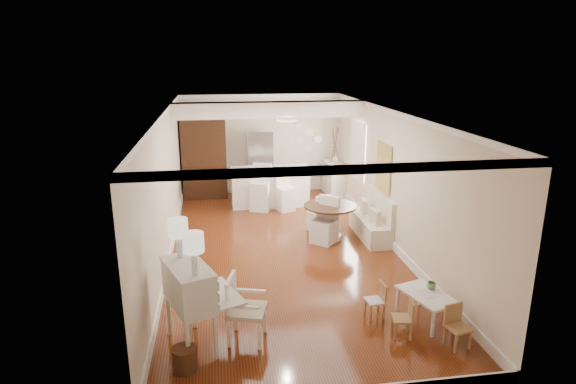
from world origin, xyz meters
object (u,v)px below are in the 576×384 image
object	(u,v)px
kids_chair_b	(375,300)
kids_chair_c	(458,327)
gustavian_armchair	(247,309)
slip_chair_near	(324,220)
wicker_basket	(185,359)
secretary_bureau	(190,307)
bar_stool_left	(261,188)
sideboard	(334,179)
slip_chair_far	(320,212)
fridge	(273,164)
kids_table	(426,307)
pantry_cabinet	(204,157)
kids_chair_a	(402,318)
breakfast_counter	(270,187)
bar_stool_right	(286,192)
dining_table	(330,222)

from	to	relation	value
kids_chair_b	kids_chair_c	size ratio (longest dim) A/B	0.93
gustavian_armchair	slip_chair_near	xyz separation A→B (m)	(1.86, 3.40, 0.02)
wicker_basket	kids_chair_c	xyz separation A→B (m)	(3.64, -0.04, 0.14)
secretary_bureau	kids_chair_c	distance (m)	3.63
bar_stool_left	sideboard	size ratio (longest dim) A/B	1.21
slip_chair_far	fridge	distance (m)	3.22
fridge	kids_table	bearing A→B (deg)	-78.50
secretary_bureau	pantry_cabinet	distance (m)	7.30
gustavian_armchair	pantry_cabinet	world-z (taller)	pantry_cabinet
gustavian_armchair	kids_chair_b	world-z (taller)	gustavian_armchair
kids_chair_b	bar_stool_left	xyz separation A→B (m)	(-1.20, 5.49, 0.32)
secretary_bureau	kids_chair_c	world-z (taller)	secretary_bureau
gustavian_armchair	secretary_bureau	bearing A→B (deg)	109.81
wicker_basket	kids_table	world-z (taller)	kids_table
kids_chair_a	breakfast_counter	size ratio (longest dim) A/B	0.28
breakfast_counter	bar_stool_right	bearing A→B (deg)	-55.52
slip_chair_near	kids_chair_c	bearing A→B (deg)	-35.75
secretary_bureau	pantry_cabinet	bearing A→B (deg)	67.81
gustavian_armchair	kids_table	distance (m)	2.69
wicker_basket	breakfast_counter	bearing A→B (deg)	74.48
kids_table	pantry_cabinet	bearing A→B (deg)	115.14
kids_chair_c	sideboard	bearing A→B (deg)	76.73
slip_chair_near	slip_chair_far	bearing A→B (deg)	126.83
slip_chair_far	pantry_cabinet	bearing A→B (deg)	-70.92
bar_stool_left	gustavian_armchair	bearing A→B (deg)	-77.04
sideboard	dining_table	bearing A→B (deg)	-108.36
bar_stool_right	kids_chair_a	bearing A→B (deg)	-100.15
wicker_basket	kids_chair_a	size ratio (longest dim) A/B	0.55
kids_chair_c	breakfast_counter	bearing A→B (deg)	92.42
pantry_cabinet	kids_chair_c	bearing A→B (deg)	-66.05
gustavian_armchair	slip_chair_near	world-z (taller)	slip_chair_near
kids_chair_b	bar_stool_left	world-z (taller)	bar_stool_left
bar_stool_left	pantry_cabinet	size ratio (longest dim) A/B	0.52
slip_chair_far	sideboard	bearing A→B (deg)	-130.32
kids_chair_c	fridge	distance (m)	7.98
bar_stool_right	pantry_cabinet	world-z (taller)	pantry_cabinet
bar_stool_right	sideboard	size ratio (longest dim) A/B	0.98
slip_chair_far	breakfast_counter	world-z (taller)	breakfast_counter
slip_chair_near	sideboard	world-z (taller)	slip_chair_near
slip_chair_near	pantry_cabinet	xyz separation A→B (m)	(-2.53, 3.83, 0.66)
kids_chair_c	breakfast_counter	world-z (taller)	breakfast_counter
gustavian_armchair	slip_chair_near	bearing A→B (deg)	-12.83
dining_table	slip_chair_near	world-z (taller)	slip_chair_near
wicker_basket	kids_chair_b	world-z (taller)	kids_chair_b
pantry_cabinet	bar_stool_left	bearing A→B (deg)	-45.16
kids_table	fridge	xyz separation A→B (m)	(-1.44, 7.09, 0.68)
secretary_bureau	kids_chair_b	bearing A→B (deg)	-13.66
kids_table	bar_stool_right	size ratio (longest dim) A/B	0.91
secretary_bureau	slip_chair_near	world-z (taller)	secretary_bureau
kids_table	slip_chair_far	distance (m)	4.06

